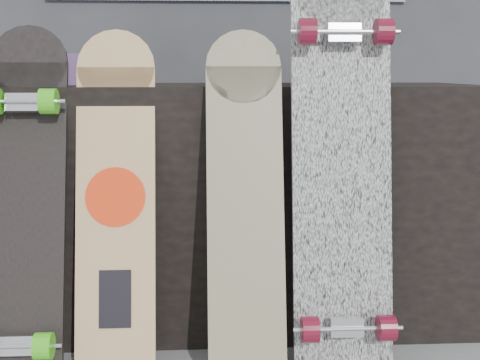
{
  "coord_description": "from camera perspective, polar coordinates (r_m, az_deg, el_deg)",
  "views": [
    {
      "loc": [
        -0.09,
        -1.53,
        0.85
      ],
      "look_at": [
        -0.0,
        0.2,
        0.53
      ],
      "focal_mm": 45.0,
      "sensor_mm": 36.0,
      "label": 1
    }
  ],
  "objects": [
    {
      "name": "vendor_table",
      "position": [
        2.08,
        -0.42,
        -2.04
      ],
      "size": [
        1.6,
        0.6,
        0.8
      ],
      "primitive_type": "cube",
      "color": "black",
      "rests_on": "ground"
    },
    {
      "name": "booth",
      "position": [
        2.89,
        -1.23,
        15.42
      ],
      "size": [
        2.4,
        0.22,
        2.2
      ],
      "color": "#35353A",
      "rests_on": "ground"
    },
    {
      "name": "merch_box_purple",
      "position": [
        2.09,
        -15.54,
        10.08
      ],
      "size": [
        0.18,
        0.12,
        0.1
      ],
      "primitive_type": "cube",
      "color": "#5B356D",
      "rests_on": "vendor_table"
    },
    {
      "name": "merch_box_small",
      "position": [
        2.07,
        7.8,
        10.63
      ],
      "size": [
        0.14,
        0.14,
        0.12
      ],
      "primitive_type": "cube",
      "color": "#5B356D",
      "rests_on": "vendor_table"
    },
    {
      "name": "merch_box_flat",
      "position": [
        2.21,
        0.02,
        9.92
      ],
      "size": [
        0.22,
        0.1,
        0.06
      ],
      "primitive_type": "cube",
      "color": "#D1B78C",
      "rests_on": "vendor_table"
    },
    {
      "name": "longboard_geisha",
      "position": [
        1.73,
        -11.69,
        -1.14
      ],
      "size": [
        0.22,
        0.27,
        0.96
      ],
      "rotation": [
        -0.26,
        0.0,
        0.0
      ],
      "color": "#C8B687",
      "rests_on": "ground"
    },
    {
      "name": "longboard_celtic",
      "position": [
        1.67,
        0.5,
        -1.27
      ],
      "size": [
        0.21,
        0.28,
        0.96
      ],
      "rotation": [
        -0.27,
        0.0,
        0.0
      ],
      "color": "beige",
      "rests_on": "ground"
    },
    {
      "name": "longboard_cascadia",
      "position": [
        1.69,
        9.65,
        3.19
      ],
      "size": [
        0.28,
        0.3,
        1.23
      ],
      "rotation": [
        -0.18,
        0.0,
        0.0
      ],
      "color": "white",
      "rests_on": "ground"
    },
    {
      "name": "skateboard_dark",
      "position": [
        1.76,
        -19.8,
        -1.52
      ],
      "size": [
        0.22,
        0.36,
        0.98
      ],
      "rotation": [
        -0.29,
        0.0,
        0.0
      ],
      "color": "black",
      "rests_on": "ground"
    }
  ]
}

